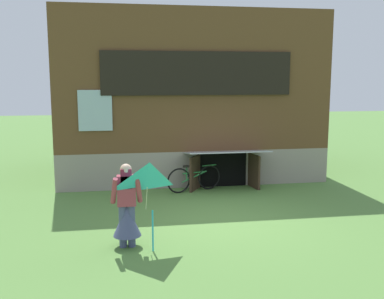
{
  "coord_description": "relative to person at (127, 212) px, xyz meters",
  "views": [
    {
      "loc": [
        -2.25,
        -9.48,
        3.11
      ],
      "look_at": [
        -0.55,
        0.66,
        1.48
      ],
      "focal_mm": 42.32,
      "sensor_mm": 36.0,
      "label": 1
    }
  ],
  "objects": [
    {
      "name": "log_house",
      "position": [
        2.11,
        6.87,
        1.86
      ],
      "size": [
        7.91,
        6.13,
        5.05
      ],
      "color": "gray",
      "rests_on": "ground_plane"
    },
    {
      "name": "bicycle_green",
      "position": [
        1.93,
        3.91,
        -0.3
      ],
      "size": [
        1.58,
        0.54,
        0.75
      ],
      "rotation": [
        0.0,
        0.0,
        0.31
      ],
      "color": "black",
      "rests_on": "ground_plane"
    },
    {
      "name": "person",
      "position": [
        0.0,
        0.0,
        0.0
      ],
      "size": [
        0.61,
        0.52,
        1.57
      ],
      "rotation": [
        0.0,
        0.0,
        -0.3
      ],
      "color": "#474C75",
      "rests_on": "ground_plane"
    },
    {
      "name": "kite",
      "position": [
        0.4,
        -0.49,
        0.63
      ],
      "size": [
        0.92,
        0.83,
        1.61
      ],
      "color": "#2DB2CC",
      "rests_on": "ground_plane"
    },
    {
      "name": "ground_plane",
      "position": [
        2.11,
        1.36,
        -0.66
      ],
      "size": [
        60.0,
        60.0,
        0.0
      ],
      "primitive_type": "plane",
      "color": "#56843D"
    }
  ]
}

